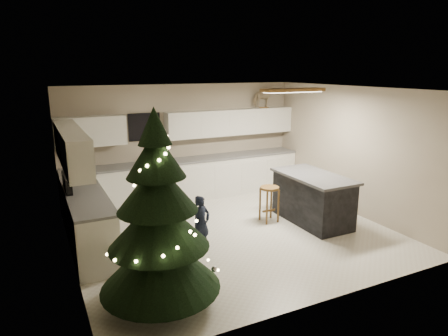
{
  "coord_description": "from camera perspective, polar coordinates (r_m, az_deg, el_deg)",
  "views": [
    {
      "loc": [
        -3.14,
        -6.07,
        2.94
      ],
      "look_at": [
        0.0,
        0.35,
        1.15
      ],
      "focal_mm": 32.0,
      "sensor_mm": 36.0,
      "label": 1
    }
  ],
  "objects": [
    {
      "name": "toddler",
      "position": [
        6.56,
        -3.26,
        -8.01
      ],
      "size": [
        0.4,
        0.33,
        0.95
      ],
      "primitive_type": "imported",
      "rotation": [
        0.0,
        0.0,
        0.36
      ],
      "color": "black",
      "rests_on": "ground_plane"
    },
    {
      "name": "island",
      "position": [
        7.98,
        12.53,
        -4.23
      ],
      "size": [
        0.9,
        1.7,
        0.95
      ],
      "color": "black",
      "rests_on": "ground_plane"
    },
    {
      "name": "cabinetry",
      "position": [
        8.32,
        -9.61,
        -1.34
      ],
      "size": [
        5.5,
        3.2,
        2.0
      ],
      "color": "white",
      "rests_on": "ground_plane"
    },
    {
      "name": "room_shell",
      "position": [
        6.94,
        1.44,
        4.2
      ],
      "size": [
        5.52,
        5.02,
        2.61
      ],
      "color": "#A89C87",
      "rests_on": "ground_plane"
    },
    {
      "name": "rocking_horse",
      "position": [
        9.89,
        5.74,
        10.04
      ],
      "size": [
        0.61,
        0.36,
        0.5
      ],
      "rotation": [
        0.0,
        0.0,
        1.77
      ],
      "color": "brown",
      "rests_on": "cabinetry"
    },
    {
      "name": "ground_plane",
      "position": [
        7.43,
        1.2,
        -9.23
      ],
      "size": [
        5.5,
        5.5,
        0.0
      ],
      "primitive_type": "plane",
      "color": "silver"
    },
    {
      "name": "bar_stool",
      "position": [
        7.84,
        6.5,
        -3.91
      ],
      "size": [
        0.37,
        0.37,
        0.71
      ],
      "rotation": [
        0.0,
        0.0,
        -0.2
      ],
      "color": "brown",
      "rests_on": "ground_plane"
    },
    {
      "name": "christmas_tree",
      "position": [
        5.02,
        -9.32,
        -8.4
      ],
      "size": [
        1.58,
        1.52,
        2.52
      ],
      "rotation": [
        0.0,
        0.0,
        0.39
      ],
      "color": "#3F2816",
      "rests_on": "ground_plane"
    }
  ]
}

